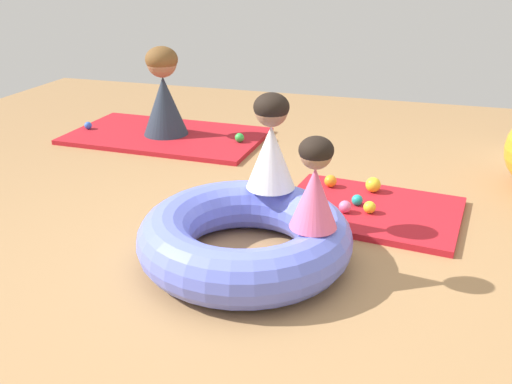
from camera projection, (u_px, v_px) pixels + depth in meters
name	position (u px, v px, depth m)	size (l,w,h in m)	color
ground_plane	(266.00, 269.00, 2.95)	(8.00, 8.00, 0.00)	#9E7549
gym_mat_far_right	(370.00, 210.00, 3.59)	(1.10, 0.82, 0.04)	#B21923
gym_mat_near_right	(166.00, 136.00, 5.06)	(1.72, 0.99, 0.04)	#B21923
inflatable_cushion	(245.00, 237.00, 2.98)	(1.14, 1.14, 0.29)	#6070E5
child_in_pink	(315.00, 185.00, 2.68)	(0.29, 0.29, 0.46)	#E5608E
child_in_white	(271.00, 143.00, 3.14)	(0.34, 0.34, 0.55)	white
adult_seated	(164.00, 93.00, 4.91)	(0.53, 0.53, 0.77)	#232D3D
play_ball_yellow	(373.00, 185.00, 3.80)	(0.10, 0.10, 0.10)	yellow
play_ball_orange	(330.00, 181.00, 3.88)	(0.09, 0.09, 0.09)	orange
play_ball_green	(239.00, 138.00, 4.82)	(0.08, 0.08, 0.08)	green
play_ball_teal	(357.00, 200.00, 3.60)	(0.07, 0.07, 0.07)	teal
play_ball_red	(312.00, 203.00, 3.54)	(0.08, 0.08, 0.08)	red
play_ball_blue	(88.00, 125.00, 5.18)	(0.07, 0.07, 0.07)	blue
play_ball_pink	(345.00, 207.00, 3.49)	(0.08, 0.08, 0.08)	pink
play_ball_yellow_second	(370.00, 207.00, 3.49)	(0.08, 0.08, 0.08)	yellow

